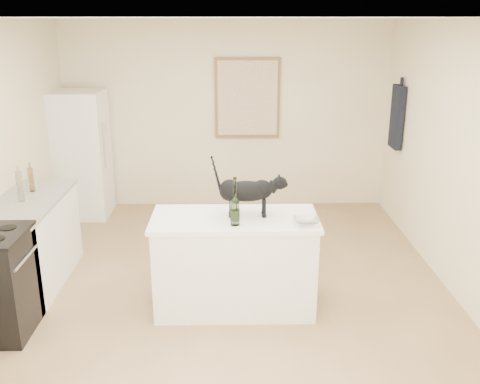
% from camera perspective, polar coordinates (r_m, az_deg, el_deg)
% --- Properties ---
extents(floor, '(5.50, 5.50, 0.00)m').
position_cam_1_polar(floor, '(5.36, -1.66, -10.97)').
color(floor, '#A38157').
rests_on(floor, ground).
extents(ceiling, '(5.50, 5.50, 0.00)m').
position_cam_1_polar(ceiling, '(4.69, -1.96, 18.05)').
color(ceiling, white).
rests_on(ceiling, ground).
extents(wall_back, '(4.50, 0.00, 4.50)m').
position_cam_1_polar(wall_back, '(7.55, -1.51, 8.12)').
color(wall_back, beige).
rests_on(wall_back, ground).
extents(wall_front, '(4.50, 0.00, 4.50)m').
position_cam_1_polar(wall_front, '(2.33, -2.74, -15.75)').
color(wall_front, beige).
rests_on(wall_front, ground).
extents(wall_right, '(0.00, 5.50, 5.50)m').
position_cam_1_polar(wall_right, '(5.33, 23.21, 2.45)').
color(wall_right, beige).
rests_on(wall_right, ground).
extents(island_base, '(1.44, 0.67, 0.86)m').
position_cam_1_polar(island_base, '(4.98, -0.57, -7.75)').
color(island_base, white).
rests_on(island_base, floor).
extents(island_top, '(1.50, 0.70, 0.04)m').
position_cam_1_polar(island_top, '(4.80, -0.59, -2.91)').
color(island_top, white).
rests_on(island_top, island_base).
extents(left_cabinets, '(0.60, 1.40, 0.86)m').
position_cam_1_polar(left_cabinets, '(5.80, -21.39, -5.22)').
color(left_cabinets, white).
rests_on(left_cabinets, floor).
extents(left_countertop, '(0.62, 1.44, 0.04)m').
position_cam_1_polar(left_countertop, '(5.65, -21.90, -1.01)').
color(left_countertop, gray).
rests_on(left_countertop, left_cabinets).
extents(fridge, '(0.68, 0.68, 1.70)m').
position_cam_1_polar(fridge, '(7.53, -16.56, 3.85)').
color(fridge, white).
rests_on(fridge, floor).
extents(artwork_frame, '(0.90, 0.03, 1.10)m').
position_cam_1_polar(artwork_frame, '(7.48, 0.80, 9.97)').
color(artwork_frame, brown).
rests_on(artwork_frame, wall_back).
extents(artwork_canvas, '(0.82, 0.00, 1.02)m').
position_cam_1_polar(artwork_canvas, '(7.47, 0.80, 9.96)').
color(artwork_canvas, beige).
rests_on(artwork_canvas, wall_back).
extents(hanging_garment, '(0.08, 0.34, 0.80)m').
position_cam_1_polar(hanging_garment, '(7.16, 16.40, 7.67)').
color(hanging_garment, black).
rests_on(hanging_garment, wall_right).
extents(black_cat, '(0.60, 0.18, 0.42)m').
position_cam_1_polar(black_cat, '(4.76, 0.69, -0.20)').
color(black_cat, black).
rests_on(black_cat, island_top).
extents(wine_bottle, '(0.08, 0.08, 0.38)m').
position_cam_1_polar(wine_bottle, '(4.56, -0.55, -1.31)').
color(wine_bottle, '#305120').
rests_on(wine_bottle, island_top).
extents(glass_bowl, '(0.23, 0.23, 0.06)m').
position_cam_1_polar(glass_bowl, '(4.66, 7.06, -3.12)').
color(glass_bowl, silver).
rests_on(glass_bowl, island_top).
extents(fridge_paper, '(0.01, 0.15, 0.19)m').
position_cam_1_polar(fridge_paper, '(7.46, -14.04, 6.58)').
color(fridge_paper, silver).
rests_on(fridge_paper, fridge).
extents(counter_bottle_cluster, '(0.07, 0.38, 0.30)m').
position_cam_1_polar(counter_bottle_cluster, '(5.70, -21.97, 0.81)').
color(counter_bottle_cluster, '#949D91').
rests_on(counter_bottle_cluster, left_countertop).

